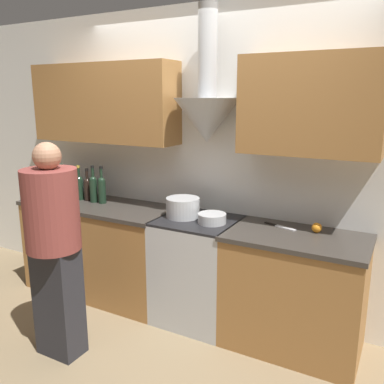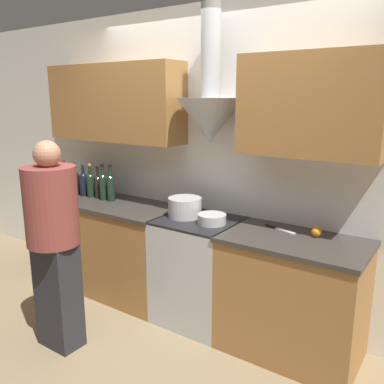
{
  "view_description": "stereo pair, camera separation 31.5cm",
  "coord_description": "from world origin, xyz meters",
  "px_view_note": "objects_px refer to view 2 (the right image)",
  "views": [
    {
      "loc": [
        1.47,
        -2.46,
        1.86
      ],
      "look_at": [
        0.0,
        0.24,
        1.14
      ],
      "focal_mm": 38.0,
      "sensor_mm": 36.0,
      "label": 1
    },
    {
      "loc": [
        1.74,
        -2.3,
        1.86
      ],
      "look_at": [
        0.0,
        0.24,
        1.14
      ],
      "focal_mm": 38.0,
      "sensor_mm": 36.0,
      "label": 2
    }
  ],
  "objects_px": {
    "wine_bottle_5": "(98,186)",
    "person_foreground_left": "(54,239)",
    "wine_bottle_2": "(76,181)",
    "wine_bottle_4": "(91,184)",
    "wine_bottle_1": "(71,181)",
    "wine_bottle_6": "(103,185)",
    "stove_range": "(199,270)",
    "orange_fruit": "(317,232)",
    "wine_bottle_7": "(111,186)",
    "wine_bottle_0": "(65,179)",
    "wine_bottle_3": "(84,183)",
    "mixing_bowl": "(212,219)",
    "stock_pot": "(185,207)"
  },
  "relations": [
    {
      "from": "wine_bottle_5",
      "to": "person_foreground_left",
      "type": "xyz_separation_m",
      "value": [
        0.55,
        -0.95,
        -0.16
      ]
    },
    {
      "from": "wine_bottle_2",
      "to": "wine_bottle_4",
      "type": "bearing_deg",
      "value": 3.63
    },
    {
      "from": "wine_bottle_1",
      "to": "person_foreground_left",
      "type": "xyz_separation_m",
      "value": [
        0.94,
        -0.94,
        -0.16
      ]
    },
    {
      "from": "wine_bottle_1",
      "to": "wine_bottle_6",
      "type": "xyz_separation_m",
      "value": [
        0.48,
        -0.01,
        0.02
      ]
    },
    {
      "from": "stove_range",
      "to": "orange_fruit",
      "type": "height_order",
      "value": "orange_fruit"
    },
    {
      "from": "wine_bottle_5",
      "to": "wine_bottle_7",
      "type": "relative_size",
      "value": 0.89
    },
    {
      "from": "stove_range",
      "to": "wine_bottle_0",
      "type": "height_order",
      "value": "wine_bottle_0"
    },
    {
      "from": "wine_bottle_3",
      "to": "mixing_bowl",
      "type": "height_order",
      "value": "wine_bottle_3"
    },
    {
      "from": "wine_bottle_6",
      "to": "wine_bottle_7",
      "type": "relative_size",
      "value": 1.0
    },
    {
      "from": "wine_bottle_1",
      "to": "orange_fruit",
      "type": "xyz_separation_m",
      "value": [
        2.53,
        0.09,
        -0.09
      ]
    },
    {
      "from": "wine_bottle_7",
      "to": "person_foreground_left",
      "type": "bearing_deg",
      "value": -68.84
    },
    {
      "from": "wine_bottle_0",
      "to": "mixing_bowl",
      "type": "bearing_deg",
      "value": -2.15
    },
    {
      "from": "wine_bottle_3",
      "to": "orange_fruit",
      "type": "height_order",
      "value": "wine_bottle_3"
    },
    {
      "from": "wine_bottle_5",
      "to": "mixing_bowl",
      "type": "distance_m",
      "value": 1.37
    },
    {
      "from": "wine_bottle_6",
      "to": "person_foreground_left",
      "type": "relative_size",
      "value": 0.22
    },
    {
      "from": "wine_bottle_3",
      "to": "wine_bottle_6",
      "type": "height_order",
      "value": "wine_bottle_6"
    },
    {
      "from": "stove_range",
      "to": "person_foreground_left",
      "type": "xyz_separation_m",
      "value": [
        -0.67,
        -0.91,
        0.41
      ]
    },
    {
      "from": "wine_bottle_3",
      "to": "stove_range",
      "type": "bearing_deg",
      "value": -1.29
    },
    {
      "from": "wine_bottle_1",
      "to": "stock_pot",
      "type": "relative_size",
      "value": 1.13
    },
    {
      "from": "wine_bottle_2",
      "to": "wine_bottle_6",
      "type": "height_order",
      "value": "wine_bottle_6"
    },
    {
      "from": "wine_bottle_2",
      "to": "wine_bottle_4",
      "type": "relative_size",
      "value": 1.0
    },
    {
      "from": "person_foreground_left",
      "to": "stove_range",
      "type": "bearing_deg",
      "value": 53.7
    },
    {
      "from": "wine_bottle_3",
      "to": "wine_bottle_7",
      "type": "xyz_separation_m",
      "value": [
        0.38,
        -0.0,
        0.01
      ]
    },
    {
      "from": "wine_bottle_1",
      "to": "wine_bottle_3",
      "type": "relative_size",
      "value": 0.96
    },
    {
      "from": "stove_range",
      "to": "wine_bottle_6",
      "type": "distance_m",
      "value": 1.27
    },
    {
      "from": "wine_bottle_1",
      "to": "wine_bottle_7",
      "type": "height_order",
      "value": "wine_bottle_7"
    },
    {
      "from": "wine_bottle_2",
      "to": "wine_bottle_3",
      "type": "distance_m",
      "value": 0.11
    },
    {
      "from": "stove_range",
      "to": "wine_bottle_4",
      "type": "distance_m",
      "value": 1.43
    },
    {
      "from": "wine_bottle_3",
      "to": "wine_bottle_6",
      "type": "distance_m",
      "value": 0.29
    },
    {
      "from": "wine_bottle_1",
      "to": "wine_bottle_5",
      "type": "distance_m",
      "value": 0.39
    },
    {
      "from": "wine_bottle_0",
      "to": "wine_bottle_3",
      "type": "bearing_deg",
      "value": -1.01
    },
    {
      "from": "wine_bottle_3",
      "to": "orange_fruit",
      "type": "xyz_separation_m",
      "value": [
        2.33,
        0.09,
        -0.09
      ]
    },
    {
      "from": "wine_bottle_0",
      "to": "wine_bottle_2",
      "type": "distance_m",
      "value": 0.19
    },
    {
      "from": "wine_bottle_0",
      "to": "orange_fruit",
      "type": "relative_size",
      "value": 4.47
    },
    {
      "from": "wine_bottle_1",
      "to": "person_foreground_left",
      "type": "height_order",
      "value": "person_foreground_left"
    },
    {
      "from": "wine_bottle_5",
      "to": "mixing_bowl",
      "type": "height_order",
      "value": "wine_bottle_5"
    },
    {
      "from": "stove_range",
      "to": "wine_bottle_4",
      "type": "relative_size",
      "value": 2.66
    },
    {
      "from": "wine_bottle_3",
      "to": "wine_bottle_5",
      "type": "xyz_separation_m",
      "value": [
        0.19,
        0.02,
        -0.01
      ]
    },
    {
      "from": "wine_bottle_3",
      "to": "stock_pot",
      "type": "distance_m",
      "value": 1.27
    },
    {
      "from": "stove_range",
      "to": "wine_bottle_3",
      "type": "relative_size",
      "value": 2.69
    },
    {
      "from": "wine_bottle_2",
      "to": "wine_bottle_7",
      "type": "distance_m",
      "value": 0.49
    },
    {
      "from": "stock_pot",
      "to": "mixing_bowl",
      "type": "bearing_deg",
      "value": -6.73
    },
    {
      "from": "wine_bottle_0",
      "to": "wine_bottle_1",
      "type": "distance_m",
      "value": 0.1
    },
    {
      "from": "wine_bottle_1",
      "to": "orange_fruit",
      "type": "distance_m",
      "value": 2.53
    },
    {
      "from": "wine_bottle_6",
      "to": "stock_pot",
      "type": "height_order",
      "value": "wine_bottle_6"
    },
    {
      "from": "wine_bottle_4",
      "to": "stock_pot",
      "type": "xyz_separation_m",
      "value": [
        1.17,
        -0.03,
        -0.05
      ]
    },
    {
      "from": "wine_bottle_4",
      "to": "wine_bottle_6",
      "type": "xyz_separation_m",
      "value": [
        0.19,
        -0.01,
        0.01
      ]
    },
    {
      "from": "wine_bottle_5",
      "to": "orange_fruit",
      "type": "distance_m",
      "value": 2.14
    },
    {
      "from": "wine_bottle_1",
      "to": "stock_pot",
      "type": "height_order",
      "value": "wine_bottle_1"
    },
    {
      "from": "wine_bottle_2",
      "to": "wine_bottle_5",
      "type": "distance_m",
      "value": 0.3
    }
  ]
}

